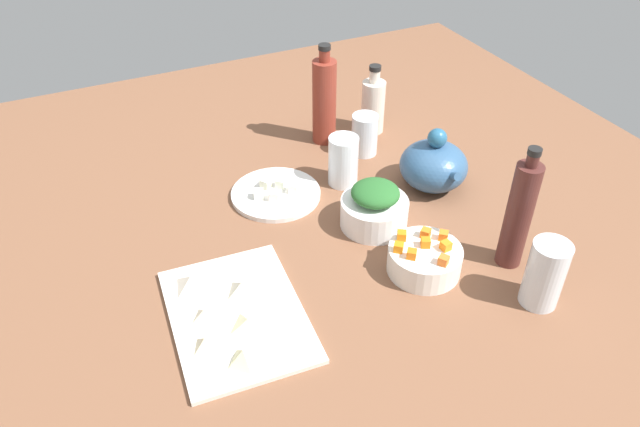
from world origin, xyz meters
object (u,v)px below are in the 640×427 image
at_px(cutting_board, 237,315).
at_px(plate_tofu, 276,194).
at_px(bottle_2, 324,100).
at_px(drinking_glass_0, 343,161).
at_px(bowl_greens, 374,213).
at_px(bowl_carrots, 424,260).
at_px(bottle_0, 519,214).
at_px(drinking_glass_1, 545,274).
at_px(teapot, 434,165).
at_px(drinking_glass_2, 365,135).
at_px(bottle_1, 373,105).

relative_size(cutting_board, plate_tofu, 1.55).
height_order(bottle_2, drinking_glass_0, bottle_2).
xyz_separation_m(bowl_greens, bowl_carrots, (0.17, 0.02, -0.00)).
height_order(bottle_0, drinking_glass_1, bottle_0).
distance_m(cutting_board, bottle_0, 0.57).
distance_m(bowl_carrots, drinking_glass_1, 0.23).
bearing_deg(bowl_greens, drinking_glass_0, 175.82).
bearing_deg(bowl_carrots, bottle_2, 175.81).
distance_m(plate_tofu, bottle_2, 0.30).
bearing_deg(bottle_2, bowl_greens, -8.88).
bearing_deg(teapot, cutting_board, -70.03).
bearing_deg(drinking_glass_2, cutting_board, -50.20).
bearing_deg(teapot, bottle_1, 179.96).
height_order(teapot, bottle_1, bottle_1).
relative_size(bottle_0, bottle_2, 1.01).
bearing_deg(bottle_0, bowl_carrots, -106.21).
height_order(drinking_glass_0, drinking_glass_2, drinking_glass_0).
bearing_deg(drinking_glass_1, cutting_board, -111.05).
distance_m(bowl_carrots, teapot, 0.31).
relative_size(drinking_glass_0, drinking_glass_1, 0.89).
xyz_separation_m(teapot, bottle_0, (0.29, -0.01, 0.06)).
bearing_deg(bottle_2, bottle_0, 12.48).
height_order(plate_tofu, bottle_1, bottle_1).
bearing_deg(bottle_0, drinking_glass_1, -10.93).
height_order(bowl_greens, bottle_1, bottle_1).
xyz_separation_m(teapot, drinking_glass_1, (0.41, -0.03, 0.01)).
bearing_deg(bowl_carrots, drinking_glass_2, 166.62).
distance_m(bowl_carrots, drinking_glass_0, 0.35).
xyz_separation_m(teapot, drinking_glass_0, (-0.10, -0.19, 0.00)).
bearing_deg(bottle_0, bottle_2, -167.52).
distance_m(plate_tofu, bowl_greens, 0.25).
bearing_deg(drinking_glass_0, plate_tofu, -95.67).
distance_m(cutting_board, bottle_1, 0.76).
distance_m(bottle_2, drinking_glass_1, 0.72).
relative_size(plate_tofu, bottle_0, 0.78).
bearing_deg(bottle_2, drinking_glass_1, 8.78).
bearing_deg(drinking_glass_1, bottle_2, -171.22).
bearing_deg(cutting_board, bottle_1, 131.56).
height_order(teapot, bottle_2, bottle_2).
relative_size(bowl_carrots, teapot, 0.84).
height_order(bottle_0, drinking_glass_2, bottle_0).
height_order(bowl_carrots, bottle_0, bottle_0).
bearing_deg(plate_tofu, bowl_greens, 38.94).
bearing_deg(drinking_glass_2, drinking_glass_0, -48.59).
relative_size(bottle_2, drinking_glass_0, 2.16).
relative_size(cutting_board, drinking_glass_0, 2.62).
distance_m(cutting_board, teapot, 0.60).
distance_m(cutting_board, bowl_carrots, 0.38).
bearing_deg(cutting_board, teapot, 109.97).
distance_m(bottle_0, drinking_glass_2, 0.51).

